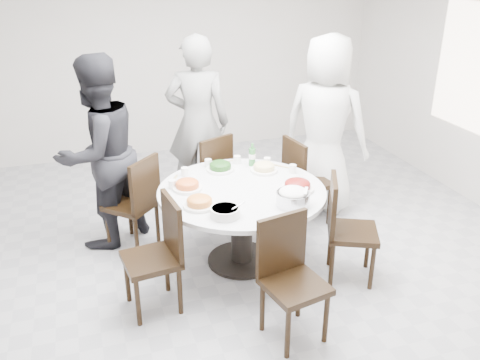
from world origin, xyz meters
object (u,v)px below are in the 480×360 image
object	(u,v)px
dining_table	(242,226)
diner_right	(325,125)
chair_nw	(131,202)
soup_bowl	(225,212)
chair_sw	(151,257)
diner_middle	(198,123)
chair_n	(206,175)
diner_left	(99,153)
chair_ne	(308,181)
beverage_bottle	(252,155)
chair_se	(353,230)
rice_bowl	(293,199)
chair_s	(295,283)

from	to	relation	value
dining_table	diner_right	world-z (taller)	diner_right
chair_nw	soup_bowl	distance (m)	1.27
chair_sw	soup_bowl	world-z (taller)	chair_sw
chair_nw	diner_middle	world-z (taller)	diner_middle
chair_nw	diner_right	size ratio (longest dim) A/B	0.49
chair_n	diner_left	distance (m)	1.21
chair_sw	dining_table	bearing A→B (deg)	108.37
diner_middle	chair_n	bearing A→B (deg)	106.90
chair_ne	beverage_bottle	world-z (taller)	beverage_bottle
chair_ne	chair_se	world-z (taller)	same
chair_ne	chair_sw	size ratio (longest dim) A/B	1.00
diner_right	rice_bowl	xyz separation A→B (m)	(-0.91, -1.26, -0.16)
chair_sw	diner_right	distance (m)	2.51
diner_left	chair_s	bearing A→B (deg)	87.13
dining_table	chair_n	bearing A→B (deg)	93.83
chair_n	chair_se	distance (m)	1.81
chair_se	rice_bowl	distance (m)	0.64
chair_n	chair_sw	bearing A→B (deg)	36.54
chair_sw	diner_right	world-z (taller)	diner_right
chair_se	diner_middle	xyz separation A→B (m)	(-0.90, 1.91, 0.49)
diner_right	chair_se	bearing A→B (deg)	121.06
diner_left	soup_bowl	bearing A→B (deg)	89.82
diner_right	diner_middle	size ratio (longest dim) A/B	1.01
chair_sw	rice_bowl	bearing A→B (deg)	82.68
dining_table	chair_sw	xyz separation A→B (m)	(-0.90, -0.43, 0.10)
dining_table	chair_ne	size ratio (longest dim) A/B	1.58
dining_table	chair_s	xyz separation A→B (m)	(0.05, -1.10, 0.10)
dining_table	diner_middle	bearing A→B (deg)	92.60
dining_table	soup_bowl	world-z (taller)	soup_bowl
rice_bowl	chair_nw	bearing A→B (deg)	139.77
dining_table	chair_n	distance (m)	1.04
chair_ne	chair_sw	xyz separation A→B (m)	(-1.82, -0.99, 0.00)
diner_right	rice_bowl	world-z (taller)	diner_right
chair_s	soup_bowl	size ratio (longest dim) A/B	3.92
dining_table	diner_middle	size ratio (longest dim) A/B	0.78
diner_middle	rice_bowl	world-z (taller)	diner_middle
rice_bowl	chair_ne	bearing A→B (deg)	57.96
chair_n	diner_middle	world-z (taller)	diner_middle
chair_s	diner_left	xyz separation A→B (m)	(-1.21, 1.90, 0.46)
diner_right	soup_bowl	distance (m)	1.97
diner_middle	beverage_bottle	bearing A→B (deg)	129.16
rice_bowl	diner_right	bearing A→B (deg)	53.93
chair_nw	diner_left	xyz separation A→B (m)	(-0.23, 0.19, 0.46)
diner_left	beverage_bottle	distance (m)	1.47
chair_nw	chair_sw	size ratio (longest dim) A/B	1.00
dining_table	chair_s	distance (m)	1.10
chair_se	soup_bowl	world-z (taller)	chair_se
chair_ne	diner_right	bearing A→B (deg)	-56.67
chair_n	diner_left	xyz separation A→B (m)	(-1.09, -0.23, 0.46)
diner_right	diner_left	bearing A→B (deg)	47.13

